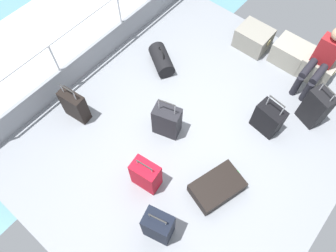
{
  "coord_description": "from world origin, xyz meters",
  "views": [
    {
      "loc": [
        1.17,
        -2.04,
        4.36
      ],
      "look_at": [
        -0.29,
        -0.28,
        0.25
      ],
      "focal_mm": 33.85,
      "sensor_mm": 36.0,
      "label": 1
    }
  ],
  "objects_px": {
    "suitcase_0": "(75,106)",
    "suitcase_5": "(315,108)",
    "passenger_seated": "(322,59)",
    "suitcase_2": "(217,187)",
    "suitcase_1": "(268,118)",
    "duffel_bag": "(162,60)",
    "suitcase_6": "(146,175)",
    "cargo_crate_1": "(290,53)",
    "cargo_crate_0": "(253,38)",
    "cargo_crate_2": "(317,68)",
    "suitcase_3": "(158,226)",
    "suitcase_4": "(167,121)"
  },
  "relations": [
    {
      "from": "suitcase_0",
      "to": "suitcase_6",
      "type": "height_order",
      "value": "suitcase_0"
    },
    {
      "from": "cargo_crate_0",
      "to": "suitcase_2",
      "type": "height_order",
      "value": "cargo_crate_0"
    },
    {
      "from": "suitcase_3",
      "to": "suitcase_5",
      "type": "height_order",
      "value": "suitcase_5"
    },
    {
      "from": "cargo_crate_0",
      "to": "cargo_crate_1",
      "type": "distance_m",
      "value": 0.68
    },
    {
      "from": "passenger_seated",
      "to": "suitcase_5",
      "type": "bearing_deg",
      "value": -62.27
    },
    {
      "from": "duffel_bag",
      "to": "suitcase_1",
      "type": "bearing_deg",
      "value": 2.62
    },
    {
      "from": "passenger_seated",
      "to": "suitcase_0",
      "type": "height_order",
      "value": "passenger_seated"
    },
    {
      "from": "suitcase_3",
      "to": "suitcase_5",
      "type": "bearing_deg",
      "value": 76.63
    },
    {
      "from": "suitcase_4",
      "to": "suitcase_6",
      "type": "height_order",
      "value": "suitcase_4"
    },
    {
      "from": "passenger_seated",
      "to": "suitcase_0",
      "type": "bearing_deg",
      "value": -130.35
    },
    {
      "from": "suitcase_6",
      "to": "duffel_bag",
      "type": "height_order",
      "value": "suitcase_6"
    },
    {
      "from": "suitcase_1",
      "to": "suitcase_3",
      "type": "relative_size",
      "value": 0.96
    },
    {
      "from": "suitcase_6",
      "to": "duffel_bag",
      "type": "relative_size",
      "value": 1.0
    },
    {
      "from": "cargo_crate_2",
      "to": "suitcase_3",
      "type": "height_order",
      "value": "suitcase_3"
    },
    {
      "from": "cargo_crate_1",
      "to": "duffel_bag",
      "type": "bearing_deg",
      "value": -137.21
    },
    {
      "from": "suitcase_5",
      "to": "duffel_bag",
      "type": "bearing_deg",
      "value": -164.91
    },
    {
      "from": "suitcase_2",
      "to": "duffel_bag",
      "type": "bearing_deg",
      "value": 149.34
    },
    {
      "from": "cargo_crate_0",
      "to": "cargo_crate_1",
      "type": "height_order",
      "value": "cargo_crate_1"
    },
    {
      "from": "suitcase_1",
      "to": "suitcase_6",
      "type": "xyz_separation_m",
      "value": [
        -0.8,
        -1.86,
        0.02
      ]
    },
    {
      "from": "suitcase_5",
      "to": "duffel_bag",
      "type": "xyz_separation_m",
      "value": [
        -2.49,
        -0.67,
        -0.17
      ]
    },
    {
      "from": "suitcase_0",
      "to": "suitcase_1",
      "type": "bearing_deg",
      "value": 35.76
    },
    {
      "from": "suitcase_0",
      "to": "suitcase_4",
      "type": "bearing_deg",
      "value": 29.01
    },
    {
      "from": "suitcase_1",
      "to": "suitcase_3",
      "type": "xyz_separation_m",
      "value": [
        -0.22,
        -2.27,
        0.08
      ]
    },
    {
      "from": "passenger_seated",
      "to": "duffel_bag",
      "type": "relative_size",
      "value": 1.7
    },
    {
      "from": "cargo_crate_1",
      "to": "passenger_seated",
      "type": "height_order",
      "value": "passenger_seated"
    },
    {
      "from": "suitcase_2",
      "to": "suitcase_6",
      "type": "height_order",
      "value": "suitcase_6"
    },
    {
      "from": "suitcase_1",
      "to": "suitcase_3",
      "type": "distance_m",
      "value": 2.28
    },
    {
      "from": "suitcase_0",
      "to": "suitcase_2",
      "type": "height_order",
      "value": "suitcase_0"
    },
    {
      "from": "duffel_bag",
      "to": "suitcase_4",
      "type": "bearing_deg",
      "value": -45.8
    },
    {
      "from": "suitcase_4",
      "to": "duffel_bag",
      "type": "relative_size",
      "value": 1.2
    },
    {
      "from": "suitcase_1",
      "to": "suitcase_6",
      "type": "distance_m",
      "value": 2.02
    },
    {
      "from": "suitcase_1",
      "to": "suitcase_2",
      "type": "relative_size",
      "value": 0.91
    },
    {
      "from": "suitcase_1",
      "to": "cargo_crate_2",
      "type": "bearing_deg",
      "value": 85.41
    },
    {
      "from": "suitcase_0",
      "to": "suitcase_3",
      "type": "height_order",
      "value": "suitcase_3"
    },
    {
      "from": "cargo_crate_0",
      "to": "passenger_seated",
      "type": "distance_m",
      "value": 1.26
    },
    {
      "from": "cargo_crate_2",
      "to": "suitcase_6",
      "type": "bearing_deg",
      "value": -105.69
    },
    {
      "from": "cargo_crate_0",
      "to": "suitcase_5",
      "type": "bearing_deg",
      "value": -25.69
    },
    {
      "from": "passenger_seated",
      "to": "suitcase_2",
      "type": "distance_m",
      "value": 2.59
    },
    {
      "from": "suitcase_4",
      "to": "cargo_crate_2",
      "type": "bearing_deg",
      "value": 62.94
    },
    {
      "from": "suitcase_5",
      "to": "cargo_crate_2",
      "type": "bearing_deg",
      "value": 112.22
    },
    {
      "from": "cargo_crate_0",
      "to": "suitcase_4",
      "type": "xyz_separation_m",
      "value": [
        -0.05,
        -2.34,
        0.09
      ]
    },
    {
      "from": "cargo_crate_2",
      "to": "suitcase_4",
      "type": "xyz_separation_m",
      "value": [
        -1.25,
        -2.44,
        0.08
      ]
    },
    {
      "from": "suitcase_0",
      "to": "suitcase_3",
      "type": "distance_m",
      "value": 2.24
    },
    {
      "from": "suitcase_1",
      "to": "suitcase_2",
      "type": "distance_m",
      "value": 1.32
    },
    {
      "from": "passenger_seated",
      "to": "suitcase_6",
      "type": "xyz_separation_m",
      "value": [
        -0.92,
        -3.08,
        -0.31
      ]
    },
    {
      "from": "cargo_crate_2",
      "to": "suitcase_0",
      "type": "height_order",
      "value": "suitcase_0"
    },
    {
      "from": "suitcase_2",
      "to": "suitcase_6",
      "type": "bearing_deg",
      "value": -146.59
    },
    {
      "from": "passenger_seated",
      "to": "suitcase_1",
      "type": "distance_m",
      "value": 1.28
    },
    {
      "from": "suitcase_0",
      "to": "suitcase_5",
      "type": "bearing_deg",
      "value": 38.95
    },
    {
      "from": "cargo_crate_1",
      "to": "cargo_crate_2",
      "type": "height_order",
      "value": "cargo_crate_2"
    }
  ]
}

